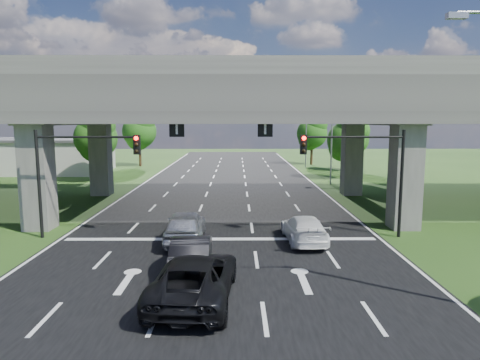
{
  "coord_description": "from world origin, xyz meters",
  "views": [
    {
      "loc": [
        0.89,
        -19.32,
        6.48
      ],
      "look_at": [
        1.09,
        7.28,
        2.79
      ],
      "focal_mm": 32.0,
      "sensor_mm": 36.0,
      "label": 1
    }
  ],
  "objects_px": {
    "car_dark": "(192,253)",
    "car_trailing": "(195,278)",
    "streetlight_beyond": "(303,125)",
    "car_silver": "(185,226)",
    "car_white": "(304,229)",
    "signal_left": "(77,163)",
    "signal_right": "(363,163)",
    "streetlight_far": "(328,127)"
  },
  "relations": [
    {
      "from": "streetlight_beyond",
      "to": "car_dark",
      "type": "distance_m",
      "value": 43.12
    },
    {
      "from": "streetlight_far",
      "to": "car_dark",
      "type": "relative_size",
      "value": 2.15
    },
    {
      "from": "streetlight_beyond",
      "to": "streetlight_far",
      "type": "bearing_deg",
      "value": -90.0
    },
    {
      "from": "signal_left",
      "to": "car_trailing",
      "type": "distance_m",
      "value": 11.56
    },
    {
      "from": "signal_left",
      "to": "streetlight_far",
      "type": "relative_size",
      "value": 0.6
    },
    {
      "from": "signal_left",
      "to": "car_dark",
      "type": "xyz_separation_m",
      "value": [
        6.76,
        -5.29,
        -3.39
      ]
    },
    {
      "from": "car_trailing",
      "to": "signal_left",
      "type": "bearing_deg",
      "value": -45.68
    },
    {
      "from": "car_dark",
      "to": "car_trailing",
      "type": "relative_size",
      "value": 0.79
    },
    {
      "from": "signal_right",
      "to": "streetlight_far",
      "type": "height_order",
      "value": "streetlight_far"
    },
    {
      "from": "signal_left",
      "to": "streetlight_beyond",
      "type": "height_order",
      "value": "streetlight_beyond"
    },
    {
      "from": "signal_left",
      "to": "car_dark",
      "type": "relative_size",
      "value": 1.29
    },
    {
      "from": "car_silver",
      "to": "car_trailing",
      "type": "bearing_deg",
      "value": 98.15
    },
    {
      "from": "car_silver",
      "to": "car_trailing",
      "type": "relative_size",
      "value": 0.85
    },
    {
      "from": "streetlight_far",
      "to": "car_trailing",
      "type": "xyz_separation_m",
      "value": [
        -10.74,
        -28.48,
        -4.99
      ]
    },
    {
      "from": "car_silver",
      "to": "car_white",
      "type": "distance_m",
      "value": 6.36
    },
    {
      "from": "car_white",
      "to": "signal_left",
      "type": "bearing_deg",
      "value": -6.86
    },
    {
      "from": "signal_right",
      "to": "car_white",
      "type": "xyz_separation_m",
      "value": [
        -3.33,
        -0.94,
        -3.46
      ]
    },
    {
      "from": "streetlight_beyond",
      "to": "car_trailing",
      "type": "bearing_deg",
      "value": -103.57
    },
    {
      "from": "car_dark",
      "to": "car_white",
      "type": "distance_m",
      "value": 7.06
    },
    {
      "from": "car_dark",
      "to": "signal_right",
      "type": "bearing_deg",
      "value": -151.07
    },
    {
      "from": "car_white",
      "to": "car_dark",
      "type": "bearing_deg",
      "value": 35.49
    },
    {
      "from": "car_white",
      "to": "car_trailing",
      "type": "relative_size",
      "value": 0.82
    },
    {
      "from": "streetlight_beyond",
      "to": "car_trailing",
      "type": "xyz_separation_m",
      "value": [
        -10.74,
        -44.48,
        -4.99
      ]
    },
    {
      "from": "car_white",
      "to": "car_trailing",
      "type": "height_order",
      "value": "car_trailing"
    },
    {
      "from": "streetlight_far",
      "to": "streetlight_beyond",
      "type": "relative_size",
      "value": 1.0
    },
    {
      "from": "streetlight_far",
      "to": "car_dark",
      "type": "distance_m",
      "value": 28.15
    },
    {
      "from": "streetlight_far",
      "to": "car_trailing",
      "type": "height_order",
      "value": "streetlight_far"
    },
    {
      "from": "signal_left",
      "to": "car_white",
      "type": "distance_m",
      "value": 12.83
    },
    {
      "from": "signal_right",
      "to": "signal_left",
      "type": "height_order",
      "value": "same"
    },
    {
      "from": "car_trailing",
      "to": "streetlight_far",
      "type": "bearing_deg",
      "value": -106.8
    },
    {
      "from": "car_silver",
      "to": "car_dark",
      "type": "xyz_separation_m",
      "value": [
        0.8,
        -4.34,
        -0.09
      ]
    },
    {
      "from": "car_silver",
      "to": "car_dark",
      "type": "relative_size",
      "value": 1.08
    },
    {
      "from": "streetlight_far",
      "to": "car_white",
      "type": "bearing_deg",
      "value": -104.93
    },
    {
      "from": "signal_right",
      "to": "streetlight_beyond",
      "type": "relative_size",
      "value": 0.6
    },
    {
      "from": "car_dark",
      "to": "car_white",
      "type": "relative_size",
      "value": 0.96
    },
    {
      "from": "signal_left",
      "to": "car_dark",
      "type": "bearing_deg",
      "value": -38.04
    },
    {
      "from": "signal_right",
      "to": "streetlight_beyond",
      "type": "bearing_deg",
      "value": 86.39
    },
    {
      "from": "streetlight_beyond",
      "to": "car_silver",
      "type": "bearing_deg",
      "value": -107.91
    },
    {
      "from": "car_dark",
      "to": "car_trailing",
      "type": "height_order",
      "value": "car_trailing"
    },
    {
      "from": "streetlight_far",
      "to": "car_dark",
      "type": "height_order",
      "value": "streetlight_far"
    },
    {
      "from": "signal_left",
      "to": "car_silver",
      "type": "bearing_deg",
      "value": -8.99
    },
    {
      "from": "signal_right",
      "to": "car_silver",
      "type": "relative_size",
      "value": 1.19
    }
  ]
}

